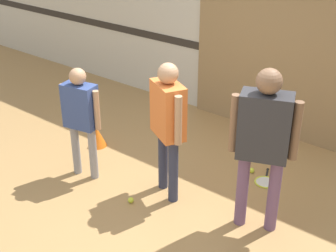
% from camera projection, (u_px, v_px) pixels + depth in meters
% --- Properties ---
extents(ground_plane, '(16.00, 16.00, 0.00)m').
position_uv_depth(ground_plane, '(160.00, 200.00, 5.33)').
color(ground_plane, '#A87F4C').
extents(wall_back, '(16.00, 0.07, 3.20)m').
position_uv_depth(wall_back, '(273.00, 21.00, 6.30)').
color(wall_back, beige).
rests_on(wall_back, ground_plane).
extents(wall_panel, '(2.30, 0.05, 2.13)m').
position_uv_depth(wall_panel, '(268.00, 59.00, 6.49)').
color(wall_panel, '#93754C').
rests_on(wall_panel, ground_plane).
extents(person_instructor, '(0.54, 0.43, 1.59)m').
position_uv_depth(person_instructor, '(168.00, 117.00, 5.02)').
color(person_instructor, '#2D334C').
rests_on(person_instructor, ground_plane).
extents(person_student_left, '(0.52, 0.29, 1.40)m').
position_uv_depth(person_student_left, '(81.00, 112.00, 5.43)').
color(person_student_left, gray).
rests_on(person_student_left, ground_plane).
extents(person_student_right, '(0.62, 0.43, 1.74)m').
position_uv_depth(person_student_right, '(264.00, 135.00, 4.45)').
color(person_student_right, '#6B4C70').
rests_on(person_student_right, ground_plane).
extents(racket_spare_on_floor, '(0.34, 0.47, 0.03)m').
position_uv_depth(racket_spare_on_floor, '(265.00, 181.00, 5.66)').
color(racket_spare_on_floor, '#C6D838').
rests_on(racket_spare_on_floor, ground_plane).
extents(tennis_ball_near_instructor, '(0.07, 0.07, 0.07)m').
position_uv_depth(tennis_ball_near_instructor, '(131.00, 200.00, 5.28)').
color(tennis_ball_near_instructor, '#CCE038').
rests_on(tennis_ball_near_instructor, ground_plane).
extents(tennis_ball_by_spare_racket, '(0.07, 0.07, 0.07)m').
position_uv_depth(tennis_ball_by_spare_racket, '(252.00, 170.00, 5.84)').
color(tennis_ball_by_spare_racket, '#CCE038').
rests_on(tennis_ball_by_spare_racket, ground_plane).
extents(training_cone, '(0.25, 0.25, 0.28)m').
position_uv_depth(training_cone, '(97.00, 137.00, 6.42)').
color(training_cone, orange).
rests_on(training_cone, ground_plane).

